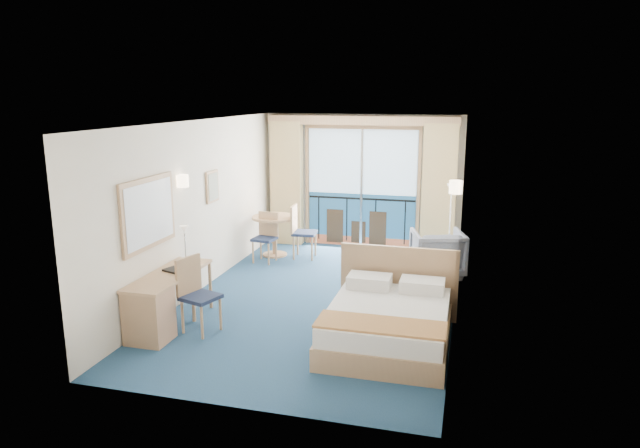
{
  "coord_description": "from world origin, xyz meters",
  "views": [
    {
      "loc": [
        2.12,
        -8.05,
        3.1
      ],
      "look_at": [
        -0.07,
        0.2,
        1.14
      ],
      "focal_mm": 32.0,
      "sensor_mm": 36.0,
      "label": 1
    }
  ],
  "objects_px": {
    "floor_lamp": "(451,203)",
    "table_chair_b": "(266,234)",
    "bed": "(389,322)",
    "nightstand": "(438,295)",
    "armchair": "(437,253)",
    "desk_chair": "(196,290)",
    "round_table": "(274,226)",
    "table_chair_a": "(300,228)",
    "desk": "(154,308)"
  },
  "relations": [
    {
      "from": "bed",
      "to": "desk_chair",
      "type": "height_order",
      "value": "bed"
    },
    {
      "from": "desk",
      "to": "round_table",
      "type": "relative_size",
      "value": 1.81
    },
    {
      "from": "nightstand",
      "to": "table_chair_a",
      "type": "bearing_deg",
      "value": 140.74
    },
    {
      "from": "armchair",
      "to": "desk_chair",
      "type": "distance_m",
      "value": 4.41
    },
    {
      "from": "desk_chair",
      "to": "table_chair_a",
      "type": "bearing_deg",
      "value": 12.58
    },
    {
      "from": "floor_lamp",
      "to": "table_chair_a",
      "type": "distance_m",
      "value": 2.88
    },
    {
      "from": "nightstand",
      "to": "table_chair_a",
      "type": "distance_m",
      "value": 3.55
    },
    {
      "from": "floor_lamp",
      "to": "armchair",
      "type": "bearing_deg",
      "value": -99.21
    },
    {
      "from": "floor_lamp",
      "to": "table_chair_a",
      "type": "relative_size",
      "value": 1.44
    },
    {
      "from": "floor_lamp",
      "to": "table_chair_b",
      "type": "relative_size",
      "value": 1.58
    },
    {
      "from": "nightstand",
      "to": "round_table",
      "type": "distance_m",
      "value": 3.98
    },
    {
      "from": "armchair",
      "to": "desk_chair",
      "type": "xyz_separation_m",
      "value": [
        -2.95,
        -3.27,
        0.17
      ]
    },
    {
      "from": "bed",
      "to": "nightstand",
      "type": "bearing_deg",
      "value": 65.62
    },
    {
      "from": "nightstand",
      "to": "round_table",
      "type": "relative_size",
      "value": 0.65
    },
    {
      "from": "nightstand",
      "to": "bed",
      "type": "bearing_deg",
      "value": -114.38
    },
    {
      "from": "bed",
      "to": "nightstand",
      "type": "distance_m",
      "value": 1.3
    },
    {
      "from": "floor_lamp",
      "to": "desk_chair",
      "type": "relative_size",
      "value": 1.46
    },
    {
      "from": "table_chair_a",
      "to": "nightstand",
      "type": "bearing_deg",
      "value": -134.0
    },
    {
      "from": "nightstand",
      "to": "desk_chair",
      "type": "relative_size",
      "value": 0.56
    },
    {
      "from": "nightstand",
      "to": "round_table",
      "type": "bearing_deg",
      "value": 145.34
    },
    {
      "from": "bed",
      "to": "table_chair_b",
      "type": "bearing_deg",
      "value": 132.13
    },
    {
      "from": "bed",
      "to": "floor_lamp",
      "type": "relative_size",
      "value": 1.33
    },
    {
      "from": "floor_lamp",
      "to": "desk",
      "type": "xyz_separation_m",
      "value": [
        -3.52,
        -4.59,
        -0.71
      ]
    },
    {
      "from": "desk_chair",
      "to": "bed",
      "type": "bearing_deg",
      "value": -66.58
    },
    {
      "from": "nightstand",
      "to": "desk",
      "type": "distance_m",
      "value": 3.92
    },
    {
      "from": "armchair",
      "to": "nightstand",
      "type": "bearing_deg",
      "value": 77.67
    },
    {
      "from": "table_chair_b",
      "to": "desk",
      "type": "bearing_deg",
      "value": -87.0
    },
    {
      "from": "nightstand",
      "to": "floor_lamp",
      "type": "relative_size",
      "value": 0.38
    },
    {
      "from": "bed",
      "to": "table_chair_a",
      "type": "distance_m",
      "value": 4.08
    },
    {
      "from": "bed",
      "to": "desk_chair",
      "type": "relative_size",
      "value": 1.94
    },
    {
      "from": "floor_lamp",
      "to": "round_table",
      "type": "xyz_separation_m",
      "value": [
        -3.3,
        -0.55,
        -0.52
      ]
    },
    {
      "from": "desk_chair",
      "to": "table_chair_a",
      "type": "height_order",
      "value": "table_chair_a"
    },
    {
      "from": "table_chair_a",
      "to": "table_chair_b",
      "type": "height_order",
      "value": "table_chair_a"
    },
    {
      "from": "round_table",
      "to": "table_chair_a",
      "type": "relative_size",
      "value": 0.85
    },
    {
      "from": "nightstand",
      "to": "desk_chair",
      "type": "xyz_separation_m",
      "value": [
        -3.07,
        -1.44,
        0.28
      ]
    },
    {
      "from": "desk",
      "to": "round_table",
      "type": "bearing_deg",
      "value": 86.81
    },
    {
      "from": "bed",
      "to": "round_table",
      "type": "relative_size",
      "value": 2.25
    },
    {
      "from": "nightstand",
      "to": "armchair",
      "type": "bearing_deg",
      "value": 93.72
    },
    {
      "from": "floor_lamp",
      "to": "table_chair_a",
      "type": "height_order",
      "value": "floor_lamp"
    },
    {
      "from": "bed",
      "to": "table_chair_b",
      "type": "xyz_separation_m",
      "value": [
        -2.75,
        3.04,
        0.23
      ]
    },
    {
      "from": "bed",
      "to": "desk",
      "type": "xyz_separation_m",
      "value": [
        -2.95,
        -0.61,
        0.12
      ]
    },
    {
      "from": "desk",
      "to": "round_table",
      "type": "xyz_separation_m",
      "value": [
        0.23,
        4.04,
        0.19
      ]
    },
    {
      "from": "bed",
      "to": "table_chair_b",
      "type": "relative_size",
      "value": 2.1
    },
    {
      "from": "bed",
      "to": "floor_lamp",
      "type": "bearing_deg",
      "value": 81.82
    },
    {
      "from": "bed",
      "to": "table_chair_a",
      "type": "xyz_separation_m",
      "value": [
        -2.2,
        3.42,
        0.29
      ]
    },
    {
      "from": "round_table",
      "to": "table_chair_b",
      "type": "bearing_deg",
      "value": -93.76
    },
    {
      "from": "desk",
      "to": "armchair",
      "type": "bearing_deg",
      "value": 47.12
    },
    {
      "from": "desk",
      "to": "round_table",
      "type": "distance_m",
      "value": 4.05
    },
    {
      "from": "desk",
      "to": "table_chair_a",
      "type": "relative_size",
      "value": 1.53
    },
    {
      "from": "nightstand",
      "to": "desk",
      "type": "xyz_separation_m",
      "value": [
        -3.49,
        -1.79,
        0.13
      ]
    }
  ]
}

